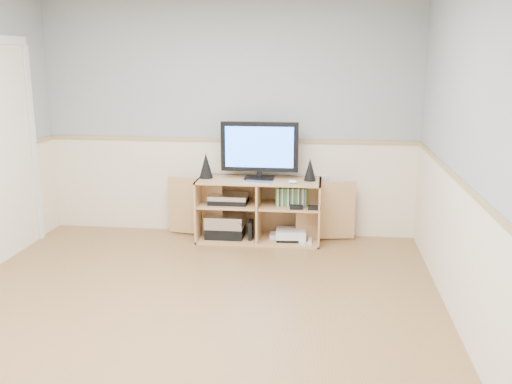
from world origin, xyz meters
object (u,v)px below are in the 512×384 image
(media_cabinet, at_px, (259,208))
(monitor, at_px, (259,148))
(keyboard, at_px, (258,182))
(game_consoles, at_px, (290,235))

(media_cabinet, relative_size, monitor, 2.50)
(monitor, xyz_separation_m, keyboard, (0.01, -0.19, -0.31))
(media_cabinet, bearing_deg, monitor, -90.00)
(media_cabinet, height_order, game_consoles, media_cabinet)
(media_cabinet, relative_size, game_consoles, 4.42)
(game_consoles, bearing_deg, monitor, 169.55)
(monitor, bearing_deg, keyboard, -88.44)
(media_cabinet, height_order, keyboard, keyboard)
(monitor, relative_size, game_consoles, 1.77)
(keyboard, relative_size, game_consoles, 0.60)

